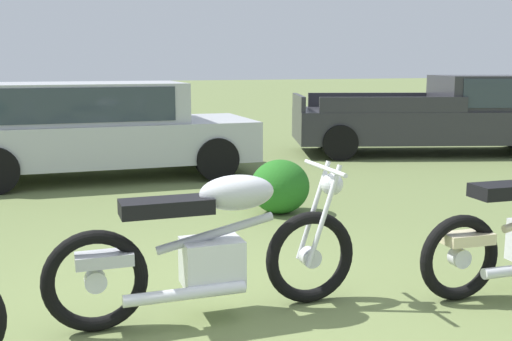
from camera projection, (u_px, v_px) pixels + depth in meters
ground_plane at (218, 319)px, 4.12m from camera, size 120.00×120.00×0.00m
motorcycle_silver at (212, 247)px, 4.10m from camera, size 2.17×0.64×1.02m
car_silver at (92, 123)px, 9.16m from camera, size 4.52×2.12×1.43m
pickup_truck_charcoal at (448, 114)px, 11.69m from camera, size 5.58×3.39×1.49m
shrub_low at (280, 187)px, 7.00m from camera, size 0.69×0.64×0.63m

